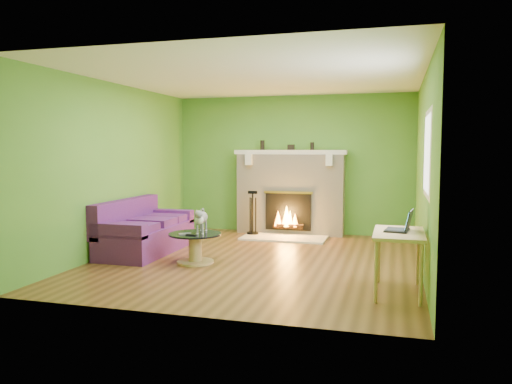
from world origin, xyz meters
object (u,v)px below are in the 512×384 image
desk (399,239)px  coffee_table (195,246)px  sofa (144,232)px  cat (202,220)px

desk → coffee_table: bearing=164.3°
sofa → cat: 1.25m
coffee_table → desk: bearing=-15.7°
coffee_table → desk: 2.88m
desk → sofa: bearing=161.9°
coffee_table → desk: (2.75, -0.77, 0.36)m
coffee_table → cat: (0.08, 0.05, 0.36)m
sofa → cat: (1.14, -0.43, 0.28)m
sofa → desk: 4.02m
sofa → desk: bearing=-18.1°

